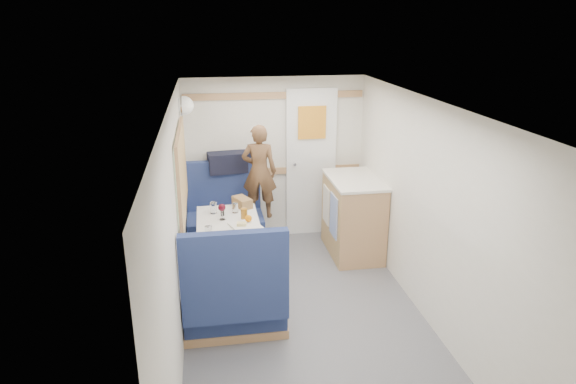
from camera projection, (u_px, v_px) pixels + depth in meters
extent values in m
plane|color=#515156|center=(310.00, 333.00, 4.55)|extent=(4.50, 4.50, 0.00)
plane|color=silver|center=(314.00, 108.00, 3.90)|extent=(4.50, 4.50, 0.00)
cube|color=silver|center=(275.00, 159.00, 6.33)|extent=(2.20, 0.02, 2.00)
cube|color=silver|center=(176.00, 238.00, 4.06)|extent=(0.02, 4.50, 2.00)
cube|color=silver|center=(438.00, 221.00, 4.39)|extent=(0.02, 4.50, 2.00)
cube|color=#AB864D|center=(275.00, 171.00, 6.36)|extent=(2.15, 0.02, 0.08)
cube|color=#AB864D|center=(274.00, 95.00, 6.06)|extent=(2.15, 0.02, 0.08)
cube|color=#9FAF94|center=(181.00, 172.00, 4.91)|extent=(0.04, 1.30, 0.72)
cube|color=white|center=(311.00, 163.00, 6.39)|extent=(0.62, 0.04, 1.86)
cube|color=orange|center=(312.00, 123.00, 6.19)|extent=(0.34, 0.03, 0.40)
cylinder|color=silver|center=(294.00, 164.00, 6.30)|extent=(0.04, 0.10, 0.04)
cube|color=white|center=(228.00, 222.00, 5.16)|extent=(0.62, 0.92, 0.04)
cylinder|color=silver|center=(229.00, 254.00, 5.27)|extent=(0.08, 0.08, 0.66)
cylinder|color=silver|center=(230.00, 283.00, 5.38)|extent=(0.36, 0.36, 0.03)
cube|color=navy|center=(226.00, 234.00, 6.06)|extent=(0.88, 0.50, 0.45)
cube|color=navy|center=(224.00, 193.00, 6.18)|extent=(0.88, 0.10, 0.80)
cube|color=#AB864D|center=(227.00, 249.00, 6.12)|extent=(0.90, 0.52, 0.08)
cube|color=navy|center=(235.00, 305.00, 4.56)|extent=(0.88, 0.50, 0.45)
cube|color=navy|center=(235.00, 278.00, 4.16)|extent=(0.88, 0.10, 0.80)
cube|color=#AB864D|center=(235.00, 323.00, 4.62)|extent=(0.90, 0.52, 0.08)
cube|color=#AB864D|center=(223.00, 174.00, 6.15)|extent=(0.90, 0.14, 0.04)
sphere|color=white|center=(184.00, 105.00, 5.55)|extent=(0.20, 0.20, 0.20)
cube|color=#AB864D|center=(353.00, 217.00, 5.97)|extent=(0.54, 0.90, 0.90)
cube|color=silver|center=(355.00, 180.00, 5.83)|extent=(0.56, 0.92, 0.03)
cube|color=#5972B2|center=(334.00, 216.00, 5.73)|extent=(0.01, 0.30, 0.48)
cube|color=silver|center=(326.00, 205.00, 6.07)|extent=(0.01, 0.28, 0.44)
imported|color=brown|center=(259.00, 172.00, 5.83)|extent=(0.44, 0.34, 1.09)
cube|color=black|center=(229.00, 162.00, 6.11)|extent=(0.52, 0.30, 0.24)
cube|color=white|center=(247.00, 227.00, 4.97)|extent=(0.36, 0.41, 0.02)
sphere|color=#DC6409|center=(248.00, 218.00, 5.06)|extent=(0.07, 0.07, 0.07)
cube|color=#D9D27D|center=(242.00, 224.00, 4.97)|extent=(0.10, 0.07, 0.03)
cylinder|color=white|center=(222.00, 219.00, 5.17)|extent=(0.06, 0.06, 0.01)
cylinder|color=white|center=(222.00, 214.00, 5.16)|extent=(0.01, 0.01, 0.10)
sphere|color=#450714|center=(222.00, 208.00, 5.13)|extent=(0.08, 0.08, 0.08)
cylinder|color=white|center=(208.00, 231.00, 4.75)|extent=(0.06, 0.06, 0.10)
cylinder|color=white|center=(213.00, 208.00, 5.33)|extent=(0.07, 0.07, 0.12)
cylinder|color=white|center=(235.00, 208.00, 5.34)|extent=(0.06, 0.06, 0.10)
cylinder|color=#895613|center=(244.00, 214.00, 5.18)|extent=(0.07, 0.07, 0.11)
cylinder|color=black|center=(222.00, 211.00, 5.26)|extent=(0.04, 0.04, 0.10)
cube|color=olive|center=(242.00, 202.00, 5.51)|extent=(0.22, 0.27, 0.10)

